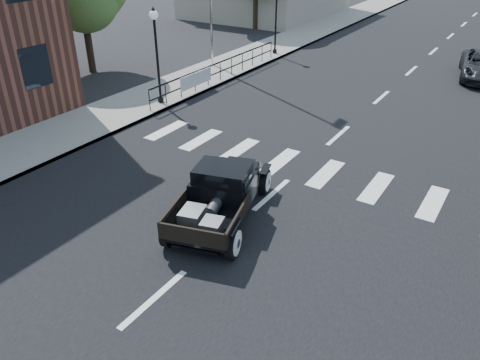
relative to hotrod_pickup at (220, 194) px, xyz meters
The scene contains 10 objects.
ground 0.95m from the hotrod_pickup, 24.69° to the right, with size 120.00×120.00×0.00m, color black.
road 14.77m from the hotrod_pickup, 87.83° to the left, with size 14.00×80.00×0.02m, color black.
road_markings 9.79m from the hotrod_pickup, 86.72° to the left, with size 12.00×60.00×0.06m, color silver, non-canonical shape.
sidewalk_left 16.76m from the hotrod_pickup, 118.31° to the left, with size 3.00×80.00×0.15m, color gray.
railing 11.85m from the hotrod_pickup, 124.68° to the left, with size 0.08×10.00×1.00m, color black, non-canonical shape.
banner 10.22m from the hotrod_pickup, 130.71° to the left, with size 0.04×2.20×0.60m, color silver, non-canonical shape.
lamp_post_b 9.19m from the hotrod_pickup, 140.80° to the left, with size 0.36×0.36×3.84m, color black, non-canonical shape.
lamp_post_c 17.30m from the hotrod_pickup, 114.10° to the left, with size 0.36×0.36×3.84m, color black, non-canonical shape.
big_tree_near 15.76m from the hotrod_pickup, 150.06° to the left, with size 4.81×4.81×7.07m, color #3F622A, non-canonical shape.
hotrod_pickup is the anchor object (origin of this frame).
Camera 1 is at (5.41, -8.18, 6.86)m, focal length 35.00 mm.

